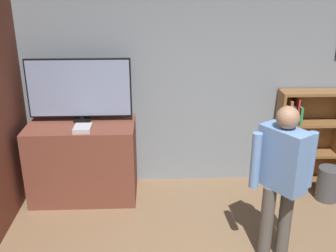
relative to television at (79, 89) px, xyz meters
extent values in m
cube|color=gray|center=(1.61, 0.29, -0.04)|extent=(6.74, 0.06, 2.70)
cube|color=brown|center=(0.00, -0.12, -0.90)|extent=(1.31, 0.70, 0.98)
cylinder|color=black|center=(0.00, 0.00, -0.39)|extent=(0.22, 0.22, 0.03)
cylinder|color=black|center=(0.00, 0.00, -0.35)|extent=(0.06, 0.06, 0.05)
cube|color=black|center=(0.00, 0.00, 0.02)|extent=(1.26, 0.04, 0.72)
cube|color=#8C9EC6|center=(0.00, -0.02, 0.02)|extent=(1.22, 0.01, 0.69)
cube|color=silver|center=(0.06, -0.32, -0.38)|extent=(0.20, 0.24, 0.05)
cube|color=brown|center=(2.53, 0.10, -0.73)|extent=(0.04, 0.28, 1.30)
cube|color=brown|center=(2.93, 0.23, -0.73)|extent=(0.85, 0.01, 1.30)
cube|color=brown|center=(2.93, 0.10, -1.37)|extent=(0.77, 0.28, 0.04)
cube|color=brown|center=(2.93, 0.10, -0.95)|extent=(0.77, 0.28, 0.04)
cube|color=brown|center=(2.93, 0.10, -0.52)|extent=(0.77, 0.28, 0.04)
cube|color=brown|center=(2.93, 0.10, -0.10)|extent=(0.77, 0.28, 0.04)
cube|color=#99663D|center=(2.56, 0.07, -1.20)|extent=(0.02, 0.23, 0.33)
cube|color=gold|center=(2.59, 0.06, -1.25)|extent=(0.03, 0.20, 0.24)
cube|color=#5B8E99|center=(2.63, 0.07, -1.25)|extent=(0.02, 0.22, 0.25)
cube|color=#5B8E99|center=(2.67, 0.08, -1.23)|extent=(0.04, 0.24, 0.28)
cube|color=#232328|center=(2.56, 0.08, -0.82)|extent=(0.03, 0.25, 0.24)
cube|color=#338447|center=(2.61, 0.07, -0.81)|extent=(0.03, 0.23, 0.24)
cube|color=#5B8E99|center=(2.65, 0.07, -0.81)|extent=(0.03, 0.22, 0.24)
cube|color=orange|center=(2.69, 0.06, -0.79)|extent=(0.04, 0.21, 0.29)
cube|color=red|center=(2.57, 0.07, -0.37)|extent=(0.04, 0.22, 0.26)
cube|color=#99663D|center=(2.62, 0.06, -0.34)|extent=(0.03, 0.20, 0.32)
cube|color=#232328|center=(2.67, 0.08, -0.38)|extent=(0.04, 0.24, 0.25)
cube|color=red|center=(2.71, 0.08, -0.33)|extent=(0.02, 0.25, 0.34)
cube|color=#338447|center=(2.76, 0.08, -0.38)|extent=(0.03, 0.24, 0.23)
cylinder|color=#56514C|center=(1.99, -1.39, -0.99)|extent=(0.13, 0.13, 0.79)
cylinder|color=#56514C|center=(2.17, -1.39, -0.99)|extent=(0.13, 0.13, 0.79)
cube|color=#6B93D1|center=(2.08, -1.39, -0.29)|extent=(0.44, 0.50, 0.60)
sphere|color=#9E7556|center=(2.08, -1.39, 0.11)|extent=(0.21, 0.21, 0.21)
cylinder|color=#6B93D1|center=(2.34, -1.39, -0.31)|extent=(0.09, 0.09, 0.55)
cylinder|color=#6B93D1|center=(1.83, -1.39, -0.31)|extent=(0.09, 0.09, 0.55)
cylinder|color=#4C4C51|center=(3.08, -0.35, -1.17)|extent=(0.28, 0.28, 0.43)
camera|label=1|loc=(0.89, -4.62, 1.29)|focal=42.00mm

